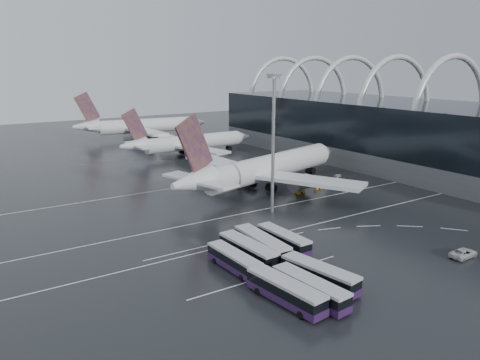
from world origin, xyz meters
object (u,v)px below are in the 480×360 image
airliner_gate_c (140,126)px  gse_cart_belly_d (338,177)px  airliner_main (264,169)px  bus_row_near_d (284,239)px  bus_row_far_a (286,291)px  van_curve_a (464,253)px  floodlight_mast (273,127)px  airliner_gate_b (187,143)px  bus_row_near_c (262,244)px  gse_cart_belly_a (318,187)px  bus_row_near_b (248,250)px  bus_row_far_b (310,288)px  gse_cart_belly_c (300,191)px  bus_row_far_c (320,275)px  bus_row_near_a (234,260)px

airliner_gate_c → gse_cart_belly_d: size_ratio=30.47×
airliner_main → bus_row_near_d: 40.49m
bus_row_far_a → van_curve_a: 35.31m
bus_row_far_a → floodlight_mast: size_ratio=0.45×
airliner_gate_b → floodlight_mast: size_ratio=1.71×
floodlight_mast → bus_row_near_c: bearing=-131.2°
gse_cart_belly_a → bus_row_near_d: bearing=-140.6°
bus_row_near_b → van_curve_a: bearing=-123.5°
bus_row_near_d → bus_row_far_b: bearing=152.2°
airliner_main → bus_row_near_d: airliner_main is taller
bus_row_near_c → gse_cart_belly_a: size_ratio=7.06×
bus_row_far_b → gse_cart_belly_c: bus_row_far_b is taller
airliner_gate_c → bus_row_near_d: (-26.00, -133.92, -3.55)m
bus_row_near_d → gse_cart_belly_a: size_ratio=6.26×
van_curve_a → bus_row_far_a: bearing=81.1°
airliner_gate_b → airliner_gate_c: airliner_gate_c is taller
airliner_gate_c → bus_row_far_c: bearing=-94.3°
bus_row_near_a → airliner_gate_b: bearing=-24.4°
bus_row_far_a → bus_row_far_c: size_ratio=1.02×
airliner_main → airliner_gate_c: (5.21, 99.39, -0.23)m
bus_row_far_a → gse_cart_belly_d: size_ratio=6.95×
gse_cart_belly_c → gse_cart_belly_a: bearing=4.9°
airliner_main → airliner_gate_c: 99.52m
bus_row_near_d → airliner_gate_b: bearing=-16.9°
airliner_gate_c → bus_row_near_b: (-34.26, -134.94, -3.42)m
bus_row_near_b → bus_row_near_d: (8.25, 1.02, -0.13)m
airliner_gate_b → gse_cart_belly_d: size_ratio=26.73×
bus_row_far_b → floodlight_mast: floodlight_mast is taller
airliner_gate_b → gse_cart_belly_a: size_ratio=26.25×
airliner_main → gse_cart_belly_c: airliner_main is taller
bus_row_far_a → bus_row_near_a: bearing=-5.0°
airliner_gate_c → bus_row_far_c: 151.34m
bus_row_near_a → van_curve_a: size_ratio=2.15×
gse_cart_belly_a → gse_cart_belly_d: gse_cart_belly_a is taller
airliner_gate_c → bus_row_far_a: airliner_gate_c is taller
bus_row_near_d → airliner_main: bearing=-31.8°
airliner_gate_b → gse_cart_belly_c: 60.54m
bus_row_far_a → floodlight_mast: bearing=-40.1°
gse_cart_belly_a → bus_row_near_a: bearing=-146.5°
airliner_main → floodlight_mast: 23.55m
floodlight_mast → bus_row_far_a: bearing=-124.4°
bus_row_near_d → bus_row_far_a: (-11.98, -15.60, 0.12)m
bus_row_far_b → floodlight_mast: size_ratio=0.43×
airliner_gate_b → van_curve_a: 106.87m
airliner_gate_c → floodlight_mast: floodlight_mast is taller
bus_row_far_a → bus_row_far_b: bus_row_far_a is taller
bus_row_near_d → gse_cart_belly_c: (26.29, 26.43, -1.05)m
van_curve_a → gse_cart_belly_a: bearing=-13.6°
bus_row_near_c → van_curve_a: bus_row_near_c is taller
airliner_gate_b → bus_row_near_b: airliner_gate_b is taller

